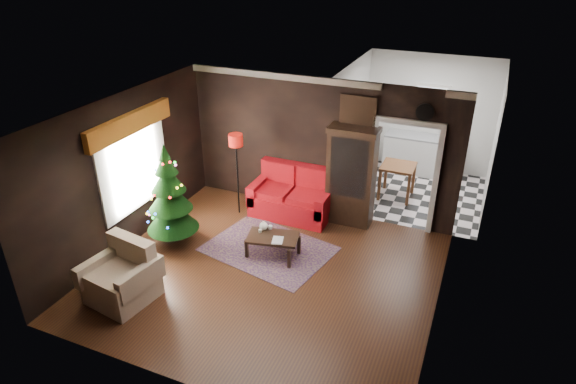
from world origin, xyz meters
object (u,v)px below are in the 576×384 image
at_px(teapot, 264,226).
at_px(kitchen_table, 397,181).
at_px(christmas_tree, 169,194).
at_px(armchair, 120,274).
at_px(loveseat, 292,193).
at_px(coffee_table, 273,246).
at_px(curio_cabinet, 351,178).
at_px(floor_lamp, 238,176).
at_px(wall_clock, 425,112).

bearing_deg(teapot, kitchen_table, 59.41).
distance_m(christmas_tree, armchair, 1.74).
xyz_separation_m(christmas_tree, armchair, (0.16, -1.63, -0.59)).
distance_m(loveseat, kitchen_table, 2.45).
height_order(loveseat, coffee_table, loveseat).
relative_size(curio_cabinet, coffee_table, 2.14).
bearing_deg(kitchen_table, coffee_table, -116.06).
bearing_deg(kitchen_table, loveseat, -137.49).
xyz_separation_m(curio_cabinet, coffee_table, (-0.89, -1.72, -0.74)).
distance_m(curio_cabinet, armchair, 4.54).
xyz_separation_m(loveseat, floor_lamp, (-1.04, -0.34, 0.33)).
bearing_deg(loveseat, teapot, -89.36).
height_order(armchair, coffee_table, armchair).
relative_size(floor_lamp, christmas_tree, 1.00).
relative_size(armchair, coffee_table, 1.07).
bearing_deg(christmas_tree, curio_cabinet, 37.19).
xyz_separation_m(coffee_table, wall_clock, (2.09, 1.90, 2.17)).
bearing_deg(wall_clock, curio_cabinet, -171.47).
relative_size(loveseat, wall_clock, 5.31).
bearing_deg(curio_cabinet, coffee_table, -117.37).
distance_m(curio_cabinet, kitchen_table, 1.67).
relative_size(curio_cabinet, teapot, 10.81).
height_order(armchair, teapot, armchair).
distance_m(floor_lamp, wall_clock, 3.80).
bearing_deg(floor_lamp, armchair, -96.88).
height_order(teapot, kitchen_table, kitchen_table).
height_order(loveseat, wall_clock, wall_clock).
distance_m(teapot, kitchen_table, 3.51).
bearing_deg(curio_cabinet, armchair, -124.77).
distance_m(christmas_tree, kitchen_table, 4.92).
bearing_deg(curio_cabinet, wall_clock, 8.53).
bearing_deg(wall_clock, coffee_table, -137.72).
relative_size(loveseat, coffee_table, 1.91).
height_order(floor_lamp, teapot, floor_lamp).
distance_m(floor_lamp, coffee_table, 1.85).
distance_m(loveseat, armchair, 3.77).
distance_m(wall_clock, kitchen_table, 2.43).
bearing_deg(wall_clock, kitchen_table, 113.75).
bearing_deg(christmas_tree, kitchen_table, 46.00).
xyz_separation_m(curio_cabinet, teapot, (-1.13, -1.59, -0.45)).
bearing_deg(loveseat, coffee_table, -80.24).
xyz_separation_m(armchair, kitchen_table, (3.22, 5.14, -0.09)).
distance_m(armchair, wall_clock, 5.75).
bearing_deg(floor_lamp, curio_cabinet, 14.26).
relative_size(floor_lamp, coffee_table, 2.02).
xyz_separation_m(armchair, coffee_table, (1.68, 1.99, -0.25)).
distance_m(christmas_tree, teapot, 1.76).
bearing_deg(wall_clock, loveseat, -170.34).
bearing_deg(kitchen_table, teapot, -120.59).
relative_size(floor_lamp, teapot, 10.21).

